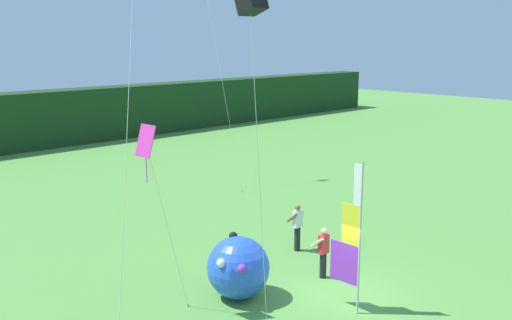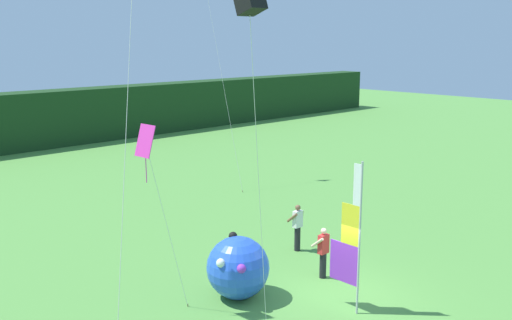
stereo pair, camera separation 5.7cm
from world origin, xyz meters
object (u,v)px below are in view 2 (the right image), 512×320
Objects in this scene: inflatable_balloon at (238,267)px; kite_magenta_diamond_0 at (147,148)px; person_mid_field at (323,251)px; banner_flag at (351,240)px; person_near_banner at (298,226)px.

inflatable_balloon is 4.60m from kite_magenta_diamond_0.
inflatable_balloon is at bearing 164.15° from person_mid_field.
banner_flag is 2.62m from person_mid_field.
kite_magenta_diamond_0 is at bearing 162.04° from person_mid_field.
inflatable_balloon is (-1.72, 2.81, -1.16)m from banner_flag.
inflatable_balloon is at bearing 121.50° from banner_flag.
person_mid_field is (1.23, 1.97, -1.21)m from banner_flag.
inflatable_balloon is 0.36× the size of kite_magenta_diamond_0.
kite_magenta_diamond_0 is (-2.42, 0.90, 3.81)m from inflatable_balloon.
person_near_banner is 7.63m from kite_magenta_diamond_0.
person_mid_field is 0.87× the size of inflatable_balloon.
kite_magenta_diamond_0 is at bearing 159.55° from inflatable_balloon.
person_mid_field is at bearing -17.96° from kite_magenta_diamond_0.
kite_magenta_diamond_0 is (-4.14, 3.71, 2.65)m from banner_flag.
person_near_banner is at bearing 18.31° from inflatable_balloon.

